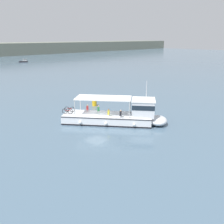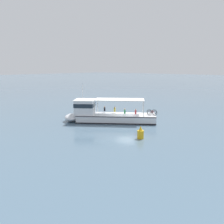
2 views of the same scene
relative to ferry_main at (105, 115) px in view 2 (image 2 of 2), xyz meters
name	(u,v)px [view 2 (image 2 of 2)]	position (x,y,z in m)	size (l,w,h in m)	color
ground_plane	(126,122)	(-1.63, 2.52, -1.02)	(400.00, 400.00, 0.00)	slate
ferry_main	(105,115)	(0.00, 0.00, 0.00)	(10.12, 12.01, 5.32)	silver
channel_buoy	(141,133)	(3.39, 8.50, -0.45)	(0.70, 0.70, 1.40)	gold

